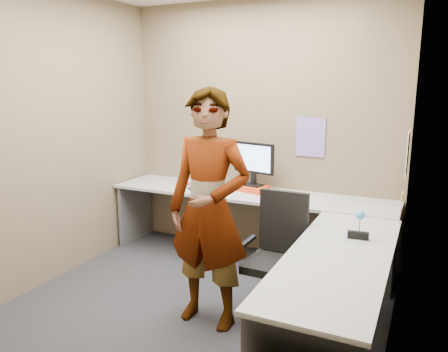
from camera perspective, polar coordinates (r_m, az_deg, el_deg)
The scene contains 20 objects.
ground at distance 3.95m, azimuth -2.51°, elevation -15.68°, with size 3.00×3.00×0.00m, color #222327.
wall_back at distance 4.71m, azimuth 4.78°, elevation 6.04°, with size 3.00×3.00×0.00m, color brown.
wall_right at distance 3.13m, azimuth 22.33°, elevation 2.18°, with size 2.70×2.70×0.00m, color brown.
wall_left at distance 4.44m, azimuth -20.14°, elevation 4.99°, with size 2.70×2.70×0.00m, color brown.
desk at distance 3.89m, azimuth 5.85°, elevation -6.78°, with size 2.98×2.58×0.73m.
paper_ream at distance 4.58m, azimuth 3.78°, elevation -1.62°, with size 0.30×0.22×0.06m, color red.
monitor at distance 4.53m, azimuth 3.91°, elevation 2.05°, with size 0.47×0.18×0.45m.
laptop at distance 4.74m, azimuth -3.06°, elevation -0.83°, with size 0.39×0.37×0.22m.
trackball_mouse at distance 4.71m, azimuth -4.60°, elevation -1.31°, with size 0.12×0.08×0.07m.
origami at distance 4.37m, azimuth 0.31°, elevation -2.24°, with size 0.10×0.10×0.06m, color white.
stapler at distance 3.33m, azimuth 17.11°, elevation -7.41°, with size 0.15×0.04×0.06m, color black.
flower at distance 3.31m, azimuth 17.33°, elevation -5.45°, with size 0.07×0.07×0.22m.
calendar_purple at distance 4.54m, azimuth 11.24°, elevation 5.00°, with size 0.30×0.01×0.40m, color #846BB7.
calendar_white at distance 4.03m, azimuth 22.85°, elevation 2.71°, with size 0.01×0.28×0.38m, color white.
sticky_note_a at distance 3.75m, azimuth 22.21°, elevation -2.57°, with size 0.01×0.07×0.07m, color #F2E059.
sticky_note_b at distance 3.83m, azimuth 22.10°, elevation -4.28°, with size 0.01×0.07×0.07m, color pink.
sticky_note_c at distance 3.72m, azimuth 21.96°, elevation -5.06°, with size 0.01×0.07×0.07m, color pink.
sticky_note_d at distance 3.90m, azimuth 22.31°, elevation -2.49°, with size 0.01×0.07×0.07m, color #F2E059.
office_chair at distance 3.60m, azimuth 6.89°, elevation -11.65°, with size 0.52×0.52×0.97m.
person at distance 3.28m, azimuth -1.96°, elevation -4.42°, with size 0.66×0.43×1.82m, color #999399.
Camera 1 is at (1.65, -3.09, 1.83)m, focal length 35.00 mm.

